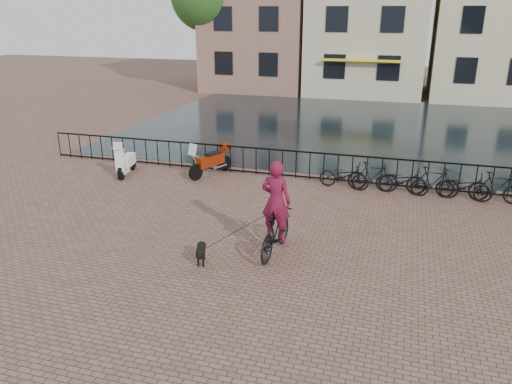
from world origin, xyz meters
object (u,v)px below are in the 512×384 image
(cyclist, at_px, (276,214))
(scooter, at_px, (126,156))
(motorcycle, at_px, (210,157))
(dog, at_px, (201,253))

(cyclist, distance_m, scooter, 8.27)
(cyclist, relative_size, motorcycle, 1.44)
(cyclist, bearing_deg, dog, 37.52)
(motorcycle, bearing_deg, dog, -45.91)
(cyclist, height_order, scooter, cyclist)
(cyclist, xyz_separation_m, motorcycle, (-3.86, 5.42, -0.38))
(scooter, bearing_deg, cyclist, -45.02)
(dog, bearing_deg, cyclist, 12.84)
(dog, xyz_separation_m, scooter, (-5.28, 5.60, 0.45))
(scooter, bearing_deg, motorcycle, 4.03)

